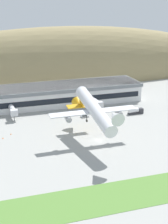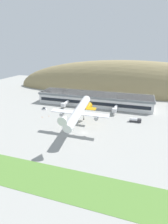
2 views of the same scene
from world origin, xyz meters
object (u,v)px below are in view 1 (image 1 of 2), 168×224
(jetway_1, at_px, (97,102))
(traffic_cone_1, at_px, (11,134))
(cargo_airplane, at_px, (94,110))
(box_truck, at_px, (135,111))
(traffic_cone_0, at_px, (3,138))
(jetway_0, at_px, (13,111))
(terminal_building, at_px, (48,94))
(service_car_0, at_px, (85,116))

(jetway_1, bearing_deg, traffic_cone_1, -156.14)
(jetway_1, bearing_deg, cargo_airplane, -112.16)
(jetway_1, xyz_separation_m, traffic_cone_1, (-47.21, -20.89, -3.71))
(box_truck, distance_m, traffic_cone_0, 68.12)
(jetway_0, height_order, jetway_1, same)
(cargo_airplane, height_order, traffic_cone_0, cargo_airplane)
(cargo_airplane, xyz_separation_m, traffic_cone_0, (-34.70, 15.60, -13.53))
(jetway_0, bearing_deg, traffic_cone_0, -108.12)
(jetway_1, height_order, traffic_cone_1, jetway_1)
(jetway_1, relative_size, traffic_cone_1, 21.13)
(terminal_building, relative_size, traffic_cone_0, 175.81)
(cargo_airplane, height_order, box_truck, cargo_airplane)
(service_car_0, bearing_deg, traffic_cone_1, -162.89)
(service_car_0, distance_m, box_truck, 26.03)
(traffic_cone_1, bearing_deg, service_car_0, 17.11)
(cargo_airplane, relative_size, traffic_cone_0, 81.05)
(jetway_1, distance_m, service_car_0, 13.96)
(jetway_0, height_order, traffic_cone_0, jetway_0)
(box_truck, xyz_separation_m, traffic_cone_0, (-67.05, -11.93, -1.20))
(service_car_0, xyz_separation_m, traffic_cone_0, (-41.23, -15.07, -0.30))
(box_truck, bearing_deg, cargo_airplane, -139.60)
(box_truck, bearing_deg, traffic_cone_1, -172.45)
(traffic_cone_1, bearing_deg, terminal_building, 56.04)
(jetway_0, height_order, cargo_airplane, cargo_airplane)
(cargo_airplane, distance_m, traffic_cone_1, 38.79)
(traffic_cone_0, xyz_separation_m, traffic_cone_1, (3.79, 3.54, 0.00))
(jetway_1, relative_size, box_truck, 1.50)
(jetway_0, relative_size, service_car_0, 3.06)
(jetway_0, bearing_deg, service_car_0, -16.17)
(cargo_airplane, distance_m, traffic_cone_0, 40.38)
(service_car_0, bearing_deg, cargo_airplane, -102.02)
(jetway_0, height_order, box_truck, jetway_0)
(terminal_building, distance_m, cargo_airplane, 58.39)
(service_car_0, relative_size, box_truck, 0.47)
(terminal_building, distance_m, box_truck, 48.16)
(terminal_building, bearing_deg, traffic_cone_0, -125.26)
(cargo_airplane, relative_size, box_truck, 5.76)
(jetway_1, bearing_deg, service_car_0, -136.24)
(cargo_airplane, bearing_deg, jetway_0, 123.46)
(service_car_0, bearing_deg, terminal_building, 113.17)
(jetway_1, height_order, box_truck, jetway_1)
(cargo_airplane, distance_m, service_car_0, 34.03)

